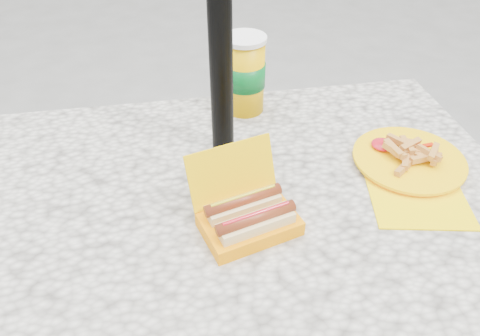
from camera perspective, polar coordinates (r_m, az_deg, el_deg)
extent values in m
cube|color=beige|center=(1.00, -0.68, -3.87)|extent=(1.20, 0.80, 0.05)
cylinder|color=black|center=(1.52, -21.79, -8.76)|extent=(0.07, 0.07, 0.70)
cylinder|color=black|center=(1.59, 15.69, -4.44)|extent=(0.07, 0.07, 0.70)
cube|color=#FFC300|center=(0.89, 1.15, -6.84)|extent=(0.20, 0.16, 0.03)
cube|color=#FFC300|center=(0.89, -0.99, -0.56)|extent=(0.18, 0.09, 0.11)
cube|color=tan|center=(0.86, 1.95, -7.13)|extent=(0.15, 0.08, 0.04)
cylinder|color=maroon|center=(0.84, 1.98, -6.08)|extent=(0.15, 0.06, 0.02)
cylinder|color=red|center=(0.84, 2.00, -5.57)|extent=(0.13, 0.04, 0.01)
cube|color=tan|center=(0.89, 0.41, -4.95)|extent=(0.15, 0.08, 0.04)
cylinder|color=maroon|center=(0.88, 0.41, -3.91)|extent=(0.15, 0.06, 0.02)
cylinder|color=#B9A60E|center=(0.87, 0.42, -3.39)|extent=(0.13, 0.04, 0.01)
cube|color=#FFD800|center=(1.03, 20.77, -3.21)|extent=(0.23, 0.23, 0.00)
cylinder|color=#FFC300|center=(1.11, 19.86, 0.93)|extent=(0.24, 0.24, 0.01)
cylinder|color=#FFC300|center=(1.11, 19.91, 1.10)|extent=(0.25, 0.25, 0.01)
cube|color=#C48946|center=(1.12, 18.81, 3.09)|extent=(0.04, 0.06, 0.01)
cube|color=#C48946|center=(1.09, 21.41, 1.09)|extent=(0.06, 0.02, 0.01)
cube|color=#C48946|center=(1.09, 18.20, 2.32)|extent=(0.02, 0.06, 0.02)
cube|color=#C48946|center=(1.08, 19.56, 0.88)|extent=(0.04, 0.06, 0.02)
cube|color=#C48946|center=(1.10, 20.05, 1.81)|extent=(0.06, 0.02, 0.01)
cube|color=#C48946|center=(1.11, 19.68, 2.65)|extent=(0.02, 0.06, 0.01)
cube|color=#C48946|center=(1.10, 22.04, 1.70)|extent=(0.04, 0.06, 0.02)
cube|color=#C48946|center=(1.06, 19.29, 0.02)|extent=(0.06, 0.05, 0.02)
cube|color=#C48946|center=(1.11, 22.62, 1.39)|extent=(0.04, 0.06, 0.01)
cube|color=#C48946|center=(1.11, 20.79, 1.45)|extent=(0.06, 0.04, 0.01)
cube|color=#C48946|center=(1.08, 18.32, 2.01)|extent=(0.04, 0.06, 0.02)
cube|color=#C48946|center=(1.11, 20.37, 1.82)|extent=(0.02, 0.06, 0.01)
cube|color=#C48946|center=(1.10, 19.46, 2.06)|extent=(0.06, 0.03, 0.01)
cube|color=#C48946|center=(1.10, 22.50, 1.85)|extent=(0.05, 0.05, 0.01)
cube|color=#C48946|center=(1.13, 19.12, 3.11)|extent=(0.06, 0.04, 0.01)
cube|color=#C48946|center=(1.10, 20.23, 1.74)|extent=(0.05, 0.05, 0.01)
cube|color=#C48946|center=(1.11, 20.09, 1.59)|extent=(0.04, 0.06, 0.01)
cube|color=#C48946|center=(1.10, 20.06, 2.71)|extent=(0.06, 0.04, 0.02)
cube|color=#C48946|center=(1.11, 21.88, 1.60)|extent=(0.06, 0.04, 0.01)
ellipsoid|color=red|center=(1.12, 17.00, 2.76)|extent=(0.05, 0.05, 0.02)
cube|color=red|center=(1.11, 20.37, 2.29)|extent=(0.10, 0.02, 0.00)
cylinder|color=#F5B500|center=(1.20, 0.56, 11.09)|extent=(0.10, 0.10, 0.19)
cylinder|color=#025E1F|center=(1.20, 0.57, 11.33)|extent=(0.10, 0.10, 0.06)
cylinder|color=white|center=(1.16, 0.60, 15.49)|extent=(0.11, 0.11, 0.01)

